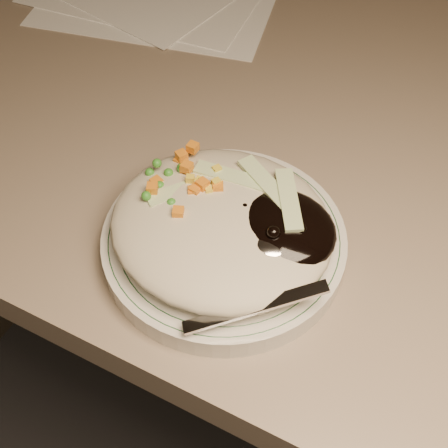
% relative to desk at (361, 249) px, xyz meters
% --- Properties ---
extents(desk, '(1.40, 0.70, 0.74)m').
position_rel_desk_xyz_m(desk, '(0.00, 0.00, 0.00)').
color(desk, '#7E6D5B').
rests_on(desk, ground).
extents(plate, '(0.21, 0.21, 0.02)m').
position_rel_desk_xyz_m(plate, '(-0.09, -0.22, 0.21)').
color(plate, silver).
rests_on(plate, desk).
extents(plate_rim, '(0.20, 0.20, 0.00)m').
position_rel_desk_xyz_m(plate_rim, '(-0.09, -0.22, 0.22)').
color(plate_rim, '#144723').
rests_on(plate_rim, plate).
extents(meal, '(0.20, 0.19, 0.05)m').
position_rel_desk_xyz_m(meal, '(-0.08, -0.22, 0.24)').
color(meal, '#C0B89C').
rests_on(meal, plate).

